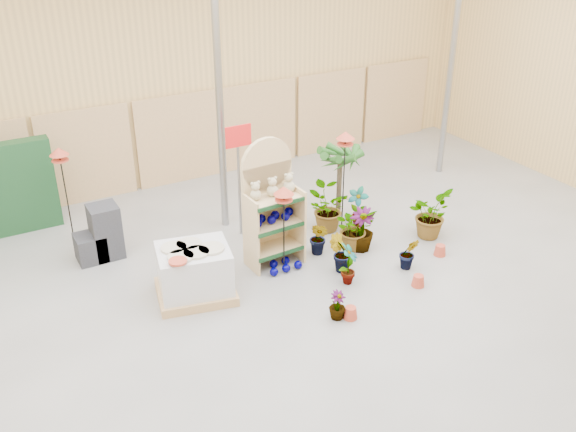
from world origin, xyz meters
name	(u,v)px	position (x,y,z in m)	size (l,w,h in m)	color
room	(290,165)	(0.00, 0.91, 2.21)	(15.20, 12.10, 4.70)	slate
display_shelf	(270,207)	(0.16, 1.89, 1.04)	(0.98, 0.64, 2.28)	tan
teddy_bears	(274,188)	(0.18, 1.78, 1.44)	(0.84, 0.21, 0.35)	#BEB18A
gazing_balls_shelf	(273,217)	(0.16, 1.76, 0.89)	(0.84, 0.29, 0.16)	#01005D
gazing_balls_floor	(283,266)	(0.18, 1.45, 0.07)	(0.63, 0.39, 0.15)	#01005D
pallet_stack	(194,273)	(-1.45, 1.45, 0.44)	(1.42, 1.27, 0.91)	tan
charcoal_planters	(101,237)	(-2.45, 3.41, 0.42)	(0.80, 0.50, 1.00)	#25262B
trellis_stock	(0,191)	(-3.80, 5.20, 0.90)	(2.00, 0.30, 1.80)	#164020
offer_sign	(239,158)	(0.10, 2.98, 1.57)	(0.50, 0.08, 2.20)	gray
bird_table_front	(284,193)	(0.16, 1.39, 1.50)	(0.34, 0.34, 1.62)	black
bird_table_right	(345,139)	(1.84, 2.12, 1.90)	(0.34, 0.34, 2.05)	black
bird_table_back	(59,155)	(-2.79, 4.24, 1.76)	(0.34, 0.34, 1.90)	black
palm	(340,155)	(2.06, 2.59, 1.39)	(0.70, 0.70, 1.64)	#483C2B
potted_plant_1	(340,253)	(1.01, 0.93, 0.35)	(0.39, 0.31, 0.70)	#22571C
potted_plant_2	(354,228)	(1.68, 1.49, 0.41)	(0.74, 0.64, 0.82)	#22571C
potted_plant_3	(361,230)	(1.76, 1.38, 0.41)	(0.46, 0.46, 0.82)	#22571C
potted_plant_4	(358,207)	(2.23, 2.17, 0.41)	(0.43, 0.29, 0.82)	#22571C
potted_plant_5	(319,238)	(1.00, 1.60, 0.33)	(0.36, 0.29, 0.66)	#22571C
potted_plant_6	(326,209)	(1.60, 2.34, 0.45)	(0.81, 0.71, 0.91)	#22571C
potted_plant_7	(337,305)	(0.22, -0.20, 0.24)	(0.26, 0.26, 0.47)	#22571C
potted_plant_8	(349,264)	(0.91, 0.54, 0.39)	(0.41, 0.28, 0.77)	#22571C
potted_plant_9	(409,253)	(2.11, 0.43, 0.30)	(0.33, 0.27, 0.61)	#22571C
potted_plant_10	(430,214)	(3.19, 1.19, 0.46)	(0.83, 0.72, 0.92)	#22571C
potted_plant_11	(269,222)	(0.53, 2.64, 0.30)	(0.34, 0.34, 0.60)	#22571C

